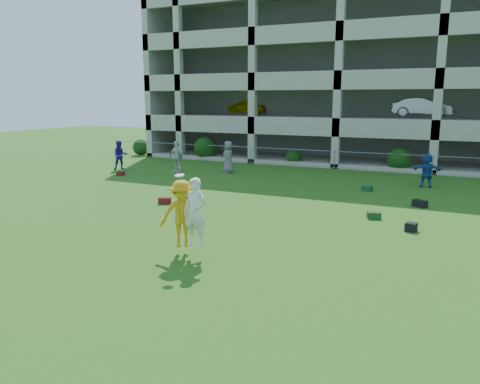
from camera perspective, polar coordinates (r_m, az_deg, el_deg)
The scene contains 16 objects.
ground at distance 14.19m, azimuth -7.51°, elevation -7.51°, with size 100.00×100.00×0.00m, color #235114.
bystander_a at distance 31.36m, azimuth -14.40°, elevation 4.37°, with size 0.91×0.71×1.88m, color navy.
bystander_b at distance 29.26m, azimuth -7.72°, elevation 4.26°, with size 1.17×0.49×2.00m, color silver.
bystander_c at distance 29.02m, azimuth -1.45°, elevation 4.28°, with size 0.97×0.63×1.98m, color slate.
bystander_d at distance 26.15m, azimuth 21.81°, elevation 2.46°, with size 1.64×0.52×1.77m, color #1F4491.
bag_red_a at distance 20.85m, azimuth -9.16°, elevation -1.04°, with size 0.55×0.30×0.28m, color #56130E.
bag_black_b at distance 21.65m, azimuth -6.32°, elevation -0.59°, with size 0.40×0.25×0.22m, color black.
bag_green_c at distance 18.80m, azimuth 16.01°, elevation -2.74°, with size 0.50×0.35×0.26m, color #133514.
crate_d at distance 17.43m, azimuth 20.14°, elevation -4.03°, with size 0.35×0.35×0.30m, color black.
bag_black_e at distance 21.41m, azimuth 21.07°, elevation -1.32°, with size 0.60×0.30×0.30m, color black.
bag_red_f at distance 29.05m, azimuth -14.35°, elevation 2.21°, with size 0.45×0.28×0.24m, color #5D120F.
bag_green_g at distance 24.26m, azimuth 15.21°, elevation 0.41°, with size 0.50×0.30×0.25m, color #13361D.
frisbee_contest at distance 13.75m, azimuth -6.69°, elevation -2.58°, with size 1.69×1.35×2.24m.
parking_garage at distance 39.69m, azimuth 14.81°, elevation 13.10°, with size 30.00×14.00×12.00m.
fence at distance 31.40m, azimuth 11.42°, elevation 3.91°, with size 36.06×0.06×1.20m.
shrub_row at distance 31.25m, azimuth 20.03°, elevation 5.07°, with size 34.38×2.52×3.50m.
Camera 1 is at (7.30, -11.28, 4.57)m, focal length 35.00 mm.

